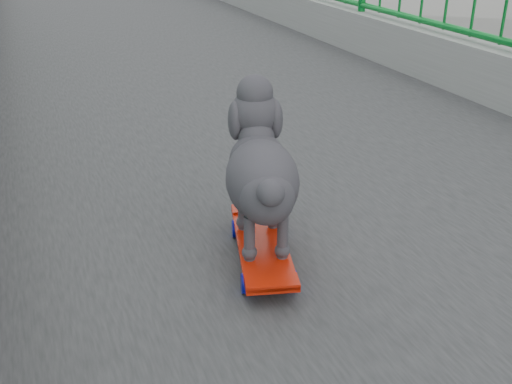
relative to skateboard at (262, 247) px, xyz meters
The scene contains 2 objects.
skateboard is the anchor object (origin of this frame).
poodle 0.25m from the skateboard, 75.01° to the left, with size 0.30×0.51×0.44m.
Camera 1 is at (-1.12, -0.15, 8.01)m, focal length 42.00 mm.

